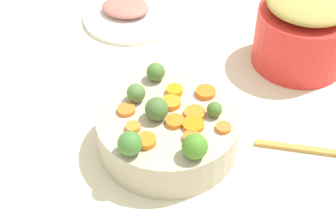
{
  "coord_description": "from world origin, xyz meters",
  "views": [
    {
      "loc": [
        0.63,
        0.07,
        0.69
      ],
      "look_at": [
        0.0,
        -0.03,
        0.11
      ],
      "focal_mm": 51.78,
      "sensor_mm": 36.0,
      "label": 1
    }
  ],
  "objects": [
    {
      "name": "carrot_slice_8",
      "position": [
        -0.03,
        -0.03,
        0.1
      ],
      "size": [
        0.05,
        0.05,
        0.01
      ],
      "primitive_type": "cylinder",
      "rotation": [
        0.0,
        0.0,
        2.65
      ],
      "color": "orange",
      "rests_on": "serving_bowl_carrots"
    },
    {
      "name": "ham_plate",
      "position": [
        -0.43,
        -0.19,
        0.03
      ],
      "size": [
        0.25,
        0.25,
        0.01
      ],
      "primitive_type": "cylinder",
      "color": "white",
      "rests_on": "tabletop"
    },
    {
      "name": "carrot_slice_7",
      "position": [
        -0.07,
        0.03,
        0.1
      ],
      "size": [
        0.05,
        0.05,
        0.01
      ],
      "primitive_type": "cylinder",
      "rotation": [
        0.0,
        0.0,
        3.4
      ],
      "color": "orange",
      "rests_on": "serving_bowl_carrots"
    },
    {
      "name": "carrot_slice_6",
      "position": [
        0.05,
        0.02,
        0.1
      ],
      "size": [
        0.04,
        0.04,
        0.01
      ],
      "primitive_type": "cylinder",
      "rotation": [
        0.0,
        0.0,
        2.77
      ],
      "color": "orange",
      "rests_on": "serving_bowl_carrots"
    },
    {
      "name": "brussels_sprout_1",
      "position": [
        0.09,
        0.03,
        0.12
      ],
      "size": [
        0.04,
        0.04,
        0.04
      ],
      "primitive_type": "sphere",
      "color": "#4A8428",
      "rests_on": "serving_bowl_carrots"
    },
    {
      "name": "ham_slice_main",
      "position": [
        -0.44,
        -0.21,
        0.05
      ],
      "size": [
        0.13,
        0.14,
        0.03
      ],
      "primitive_type": "ellipsoid",
      "rotation": [
        0.0,
        0.0,
        4.52
      ],
      "color": "#C27064",
      "rests_on": "ham_plate"
    },
    {
      "name": "carrot_slice_2",
      "position": [
        0.02,
        0.07,
        0.1
      ],
      "size": [
        0.04,
        0.04,
        0.01
      ],
      "primitive_type": "cylinder",
      "rotation": [
        0.0,
        0.0,
        2.7
      ],
      "color": "orange",
      "rests_on": "serving_bowl_carrots"
    },
    {
      "name": "tabletop",
      "position": [
        0.0,
        0.0,
        0.01
      ],
      "size": [
        2.4,
        2.4,
        0.02
      ],
      "primitive_type": "cube",
      "color": "beige",
      "rests_on": "ground"
    },
    {
      "name": "metal_pot",
      "position": [
        -0.31,
        0.22,
        0.09
      ],
      "size": [
        0.21,
        0.21,
        0.13
      ],
      "primitive_type": "cylinder",
      "color": "red",
      "rests_on": "tabletop"
    },
    {
      "name": "stuffing_mound",
      "position": [
        -0.31,
        0.22,
        0.17
      ],
      "size": [
        0.18,
        0.18,
        0.04
      ],
      "primitive_type": "ellipsoid",
      "color": "tan",
      "rests_on": "metal_pot"
    },
    {
      "name": "brussels_sprout_5",
      "position": [
        -0.1,
        -0.07,
        0.11
      ],
      "size": [
        0.04,
        0.04,
        0.04
      ],
      "primitive_type": "sphere",
      "color": "#4B7532",
      "rests_on": "serving_bowl_carrots"
    },
    {
      "name": "carrot_slice_3",
      "position": [
        0.04,
        -0.08,
        0.1
      ],
      "size": [
        0.03,
        0.03,
        0.01
      ],
      "primitive_type": "cylinder",
      "rotation": [
        0.0,
        0.0,
        0.24
      ],
      "color": "orange",
      "rests_on": "serving_bowl_carrots"
    },
    {
      "name": "serving_bowl_carrots",
      "position": [
        0.0,
        -0.03,
        0.06
      ],
      "size": [
        0.26,
        0.26,
        0.08
      ],
      "primitive_type": "cylinder",
      "color": "#BCB09B",
      "rests_on": "tabletop"
    },
    {
      "name": "carrot_slice_1",
      "position": [
        0.07,
        -0.06,
        0.1
      ],
      "size": [
        0.04,
        0.04,
        0.01
      ],
      "primitive_type": "cylinder",
      "rotation": [
        0.0,
        0.0,
        6.15
      ],
      "color": "orange",
      "rests_on": "serving_bowl_carrots"
    },
    {
      "name": "carrot_slice_5",
      "position": [
        0.02,
        -0.01,
        0.1
      ],
      "size": [
        0.03,
        0.03,
        0.01
      ],
      "primitive_type": "cylinder",
      "rotation": [
        0.0,
        0.0,
        6.23
      ],
      "color": "orange",
      "rests_on": "serving_bowl_carrots"
    },
    {
      "name": "carrot_slice_10",
      "position": [
        -0.06,
        -0.03,
        0.1
      ],
      "size": [
        0.04,
        0.04,
        0.01
      ],
      "primitive_type": "cylinder",
      "rotation": [
        0.0,
        0.0,
        0.77
      ],
      "color": "orange",
      "rests_on": "serving_bowl_carrots"
    },
    {
      "name": "carrot_slice_9",
      "position": [
        -0.0,
        -0.11,
        0.1
      ],
      "size": [
        0.05,
        0.05,
        0.01
      ],
      "primitive_type": "cylinder",
      "rotation": [
        0.0,
        0.0,
        4.07
      ],
      "color": "orange",
      "rests_on": "serving_bowl_carrots"
    },
    {
      "name": "carrot_slice_0",
      "position": [
        0.02,
        0.02,
        0.1
      ],
      "size": [
        0.05,
        0.05,
        0.01
      ],
      "primitive_type": "cylinder",
      "rotation": [
        0.0,
        0.0,
        5.41
      ],
      "color": "orange",
      "rests_on": "serving_bowl_carrots"
    },
    {
      "name": "brussels_sprout_4",
      "position": [
        -0.03,
        -0.09,
        0.11
      ],
      "size": [
        0.04,
        0.04,
        0.04
      ],
      "primitive_type": "sphere",
      "color": "#527B3E",
      "rests_on": "serving_bowl_carrots"
    },
    {
      "name": "brussels_sprout_3",
      "position": [
        -0.01,
        0.05,
        0.11
      ],
      "size": [
        0.03,
        0.03,
        0.03
      ],
      "primitive_type": "sphere",
      "color": "#496E2E",
      "rests_on": "serving_bowl_carrots"
    },
    {
      "name": "brussels_sprout_2",
      "position": [
        0.1,
        -0.08,
        0.12
      ],
      "size": [
        0.04,
        0.04,
        0.04
      ],
      "primitive_type": "sphere",
      "color": "#447B34",
      "rests_on": "serving_bowl_carrots"
    },
    {
      "name": "brussels_sprout_0",
      "position": [
        0.01,
        -0.05,
        0.12
      ],
      "size": [
        0.04,
        0.04,
        0.04
      ],
      "primitive_type": "sphere",
      "color": "#486C34",
      "rests_on": "serving_bowl_carrots"
    },
    {
      "name": "carrot_slice_4",
      "position": [
        -0.01,
        0.02,
        0.1
      ],
      "size": [
        0.04,
        0.04,
        0.01
      ],
      "primitive_type": "cylinder",
      "rotation": [
        0.0,
        0.0,
        4.86
      ],
      "color": "orange",
      "rests_on": "serving_bowl_carrots"
    }
  ]
}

